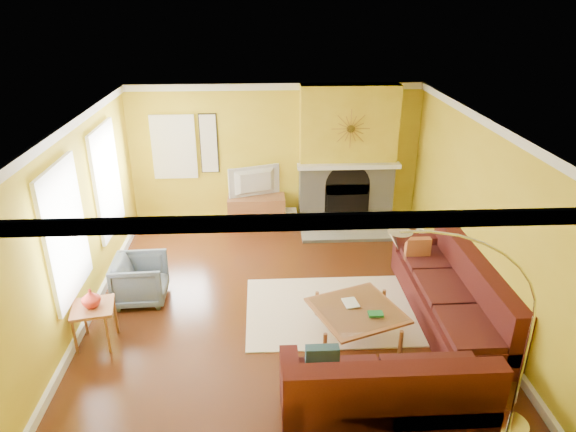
{
  "coord_description": "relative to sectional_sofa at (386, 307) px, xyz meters",
  "views": [
    {
      "loc": [
        -0.27,
        -6.44,
        4.22
      ],
      "look_at": [
        0.1,
        0.4,
        1.21
      ],
      "focal_mm": 32.0,
      "sensor_mm": 36.0,
      "label": 1
    }
  ],
  "objects": [
    {
      "name": "hearth",
      "position": [
        0.03,
        3.12,
        -0.42
      ],
      "size": [
        1.8,
        0.7,
        0.06
      ],
      "primitive_type": "cube",
      "color": "#999791",
      "rests_on": "floor"
    },
    {
      "name": "tv",
      "position": [
        -1.7,
        3.61,
        0.44
      ],
      "size": [
        1.0,
        0.45,
        0.58
      ],
      "primitive_type": "imported",
      "rotation": [
        0.0,
        0.0,
        3.47
      ],
      "color": "black",
      "rests_on": "media_console"
    },
    {
      "name": "window_left_far",
      "position": [
        -4.04,
        0.27,
        1.05
      ],
      "size": [
        0.06,
        1.22,
        1.72
      ],
      "primitive_type": "cube",
      "color": "white",
      "rests_on": "wall_left"
    },
    {
      "name": "subwoofer",
      "position": [
        -1.07,
        3.64,
        -0.3
      ],
      "size": [
        0.29,
        0.29,
        0.29
      ],
      "primitive_type": "cube",
      "color": "white",
      "rests_on": "floor"
    },
    {
      "name": "side_table",
      "position": [
        -3.77,
        0.04,
        -0.17
      ],
      "size": [
        0.6,
        0.6,
        0.56
      ],
      "primitive_type": null,
      "rotation": [
        0.0,
        0.0,
        0.19
      ],
      "color": "#9F6139",
      "rests_on": "floor"
    },
    {
      "name": "rug",
      "position": [
        -0.64,
        0.61,
        -0.44
      ],
      "size": [
        2.4,
        1.8,
        0.02
      ],
      "primitive_type": "cube",
      "color": "beige",
      "rests_on": "floor"
    },
    {
      "name": "wall_front",
      "position": [
        -1.32,
        -2.14,
        0.9
      ],
      "size": [
        5.5,
        0.02,
        2.7
      ],
      "primitive_type": "cube",
      "color": "yellow",
      "rests_on": "ground"
    },
    {
      "name": "wall_left",
      "position": [
        -4.08,
        0.87,
        0.9
      ],
      "size": [
        0.02,
        6.0,
        2.7
      ],
      "primitive_type": "cube",
      "color": "yellow",
      "rests_on": "ground"
    },
    {
      "name": "mantel",
      "position": [
        0.03,
        3.43,
        0.8
      ],
      "size": [
        1.92,
        0.22,
        0.08
      ],
      "primitive_type": "cube",
      "color": "white",
      "rests_on": "fireplace"
    },
    {
      "name": "fireplace",
      "position": [
        0.03,
        3.67,
        0.9
      ],
      "size": [
        1.8,
        0.4,
        2.7
      ],
      "primitive_type": null,
      "color": "#999791",
      "rests_on": "floor"
    },
    {
      "name": "window_back",
      "position": [
        -3.22,
        3.83,
        1.1
      ],
      "size": [
        0.82,
        0.06,
        1.22
      ],
      "primitive_type": "cube",
      "color": "white",
      "rests_on": "wall_back"
    },
    {
      "name": "window_left_near",
      "position": [
        -4.04,
        2.17,
        1.05
      ],
      "size": [
        0.06,
        1.22,
        1.72
      ],
      "primitive_type": "cube",
      "color": "white",
      "rests_on": "wall_left"
    },
    {
      "name": "crown_molding",
      "position": [
        -1.32,
        0.87,
        2.19
      ],
      "size": [
        5.5,
        6.0,
        0.12
      ],
      "primitive_type": null,
      "color": "white",
      "rests_on": "ceiling"
    },
    {
      "name": "wall_right",
      "position": [
        1.44,
        0.87,
        0.9
      ],
      "size": [
        0.02,
        6.0,
        2.7
      ],
      "primitive_type": "cube",
      "color": "yellow",
      "rests_on": "ground"
    },
    {
      "name": "armchair",
      "position": [
        -3.4,
        1.05,
        -0.11
      ],
      "size": [
        0.77,
        0.75,
        0.68
      ],
      "primitive_type": "imported",
      "rotation": [
        0.0,
        0.0,
        1.61
      ],
      "color": "slate",
      "rests_on": "floor"
    },
    {
      "name": "floor",
      "position": [
        -1.32,
        0.87,
        -0.46
      ],
      "size": [
        5.5,
        6.0,
        0.02
      ],
      "primitive_type": "cube",
      "color": "#5D2C13",
      "rests_on": "ground"
    },
    {
      "name": "coffee_table",
      "position": [
        -0.38,
        0.02,
        -0.24
      ],
      "size": [
        1.35,
        1.35,
        0.41
      ],
      "primitive_type": null,
      "rotation": [
        0.0,
        0.0,
        0.36
      ],
      "color": "white",
      "rests_on": "floor"
    },
    {
      "name": "book",
      "position": [
        -0.54,
        0.13,
        -0.02
      ],
      "size": [
        0.23,
        0.28,
        0.02
      ],
      "primitive_type": "imported",
      "rotation": [
        0.0,
        0.0,
        0.17
      ],
      "color": "white",
      "rests_on": "coffee_table"
    },
    {
      "name": "baseboard",
      "position": [
        -1.32,
        0.87,
        -0.39
      ],
      "size": [
        5.5,
        6.0,
        0.12
      ],
      "primitive_type": null,
      "color": "white",
      "rests_on": "floor"
    },
    {
      "name": "sunburst",
      "position": [
        0.03,
        3.44,
        1.5
      ],
      "size": [
        0.7,
        0.04,
        0.7
      ],
      "primitive_type": null,
      "color": "olive",
      "rests_on": "fireplace"
    },
    {
      "name": "sectional_sofa",
      "position": [
        0.0,
        0.0,
        0.0
      ],
      "size": [
        2.86,
        3.65,
        0.9
      ],
      "primitive_type": null,
      "color": "#4C1818",
      "rests_on": "floor"
    },
    {
      "name": "wall_back",
      "position": [
        -1.32,
        3.88,
        0.9
      ],
      "size": [
        5.5,
        0.02,
        2.7
      ],
      "primitive_type": "cube",
      "color": "yellow",
      "rests_on": "ground"
    },
    {
      "name": "wall_art",
      "position": [
        -2.57,
        3.84,
        1.15
      ],
      "size": [
        0.34,
        0.04,
        1.14
      ],
      "primitive_type": "cube",
      "color": "white",
      "rests_on": "wall_back"
    },
    {
      "name": "vase",
      "position": [
        -3.77,
        0.04,
        0.24
      ],
      "size": [
        0.29,
        0.29,
        0.25
      ],
      "primitive_type": "imported",
      "rotation": [
        0.0,
        0.0,
        0.28
      ],
      "color": "red",
      "rests_on": "side_table"
    },
    {
      "name": "arc_lamp",
      "position": [
        0.33,
        -1.64,
        0.71
      ],
      "size": [
        1.46,
        0.36,
        2.31
      ],
      "primitive_type": null,
      "color": "silver",
      "rests_on": "floor"
    },
    {
      "name": "media_console",
      "position": [
        -1.7,
        3.61,
        -0.15
      ],
      "size": [
        1.09,
        0.49,
        0.6
      ],
      "primitive_type": "cube",
      "color": "#9F6139",
      "rests_on": "floor"
    },
    {
      "name": "ceiling",
      "position": [
        -1.32,
        0.87,
        2.26
      ],
      "size": [
        5.5,
        6.0,
        0.02
      ],
      "primitive_type": "cube",
      "color": "white",
      "rests_on": "ground"
    }
  ]
}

